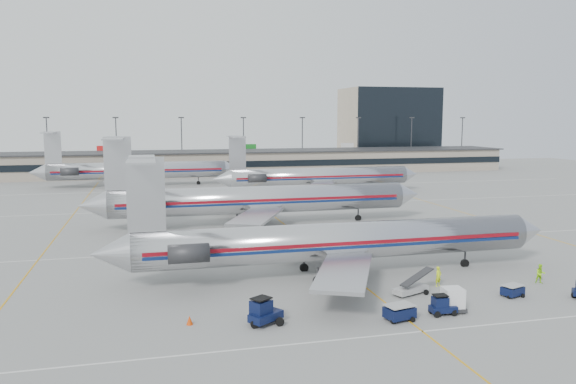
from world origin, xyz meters
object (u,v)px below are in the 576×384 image
object	(u,v)px
jet_second_row	(254,199)
belt_loader	(412,288)
uld_container	(453,300)
tug_center	(442,306)
jet_foreground	(330,241)

from	to	relation	value
jet_second_row	belt_loader	xyz separation A→B (m)	(7.28, -33.82, -3.11)
uld_container	belt_loader	bearing A→B (deg)	107.78
tug_center	jet_foreground	bearing A→B (deg)	114.28
jet_foreground	tug_center	world-z (taller)	jet_foreground
jet_second_row	belt_loader	size ratio (longest dim) A/B	11.99
uld_container	belt_loader	distance (m)	4.93
jet_foreground	tug_center	size ratio (longest dim) A/B	22.08
jet_second_row	uld_container	world-z (taller)	jet_second_row
uld_container	belt_loader	size ratio (longest dim) A/B	0.48
jet_second_row	uld_container	bearing A→B (deg)	-77.79
jet_foreground	uld_container	bearing A→B (deg)	-62.58
jet_second_row	tug_center	distance (m)	39.85
tug_center	belt_loader	distance (m)	5.27
jet_second_row	uld_container	size ratio (longest dim) A/B	25.04
jet_foreground	belt_loader	distance (m)	9.00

